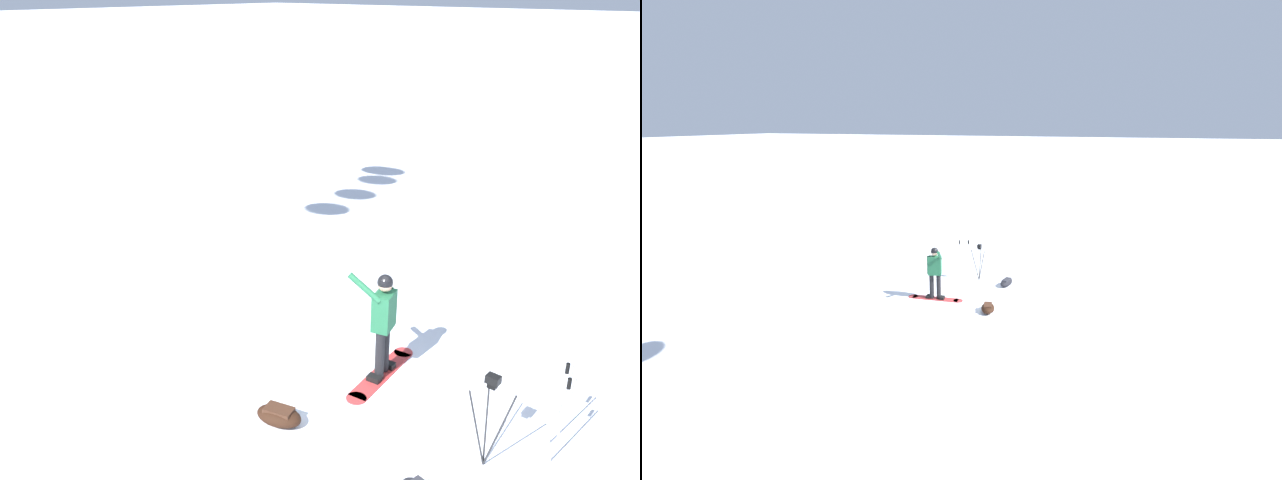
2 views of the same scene
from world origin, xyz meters
TOP-DOWN VIEW (x-y plane):
  - ground_plane at (0.00, 0.00)m, footprint 300.00×300.00m
  - snowboarder at (-0.78, -0.72)m, footprint 0.60×0.63m
  - snowboard at (-0.78, -0.71)m, footprint 1.75×0.47m
  - gear_bag_large at (1.05, -1.08)m, footprint 0.54×0.72m
  - camera_tripod at (-0.03, 1.37)m, footprint 0.51×0.48m
  - ski_poles at (-0.81, 1.96)m, footprint 0.41×0.29m

SIDE VIEW (x-z plane):
  - ground_plane at x=0.00m, z-range 0.00..0.00m
  - snowboard at x=-0.78m, z-range -0.03..0.07m
  - gear_bag_large at x=1.05m, z-range 0.01..0.25m
  - ski_poles at x=-0.81m, z-range 0.19..1.41m
  - camera_tripod at x=-0.03m, z-range 0.28..1.58m
  - snowboarder at x=-0.78m, z-range 0.17..1.86m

